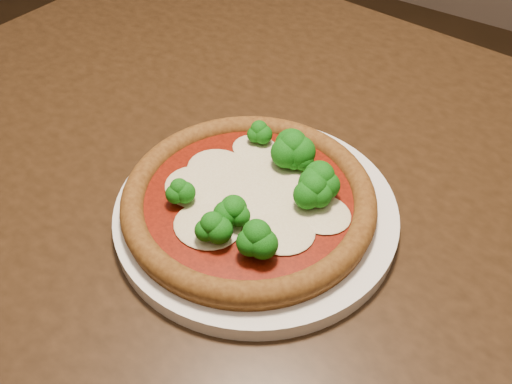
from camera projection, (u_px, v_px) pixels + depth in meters
The scene contains 3 objects.
dining_table at pixel (264, 228), 0.74m from camera, with size 1.18×0.96×0.75m.
plate at pixel (256, 212), 0.61m from camera, with size 0.30×0.30×0.02m, color white.
pizza at pixel (253, 197), 0.60m from camera, with size 0.27×0.27×0.06m.
Camera 1 is at (0.34, -0.42, 1.21)m, focal length 40.00 mm.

